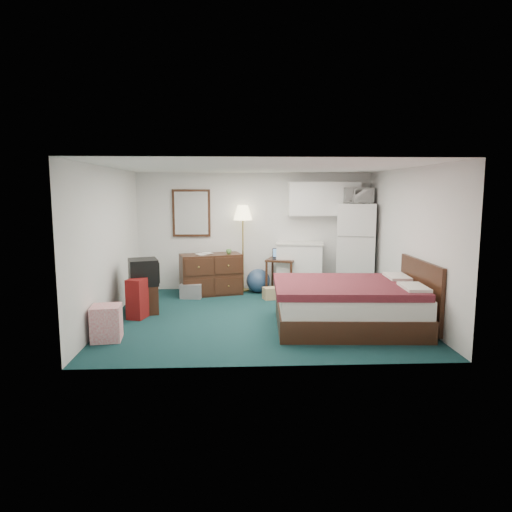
{
  "coord_description": "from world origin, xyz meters",
  "views": [
    {
      "loc": [
        -0.43,
        -7.54,
        2.11
      ],
      "look_at": [
        -0.07,
        0.16,
        1.01
      ],
      "focal_mm": 32.0,
      "sensor_mm": 36.0,
      "label": 1
    }
  ],
  "objects_px": {
    "floor_lamp": "(243,248)",
    "kitchen_counter": "(300,268)",
    "dresser": "(211,274)",
    "bed": "(348,305)",
    "desk": "(281,276)",
    "fridge": "(357,248)",
    "tv_stand": "(143,298)",
    "suitcase": "(138,298)"
  },
  "relations": [
    {
      "from": "dresser",
      "to": "fridge",
      "type": "distance_m",
      "value": 3.1
    },
    {
      "from": "desk",
      "to": "tv_stand",
      "type": "xyz_separation_m",
      "value": [
        -2.58,
        -1.42,
        -0.11
      ]
    },
    {
      "from": "floor_lamp",
      "to": "suitcase",
      "type": "distance_m",
      "value": 2.77
    },
    {
      "from": "floor_lamp",
      "to": "fridge",
      "type": "relative_size",
      "value": 0.98
    },
    {
      "from": "floor_lamp",
      "to": "dresser",
      "type": "bearing_deg",
      "value": -153.52
    },
    {
      "from": "floor_lamp",
      "to": "bed",
      "type": "xyz_separation_m",
      "value": [
        1.58,
        -2.75,
        -0.56
      ]
    },
    {
      "from": "floor_lamp",
      "to": "bed",
      "type": "relative_size",
      "value": 0.83
    },
    {
      "from": "desk",
      "to": "kitchen_counter",
      "type": "bearing_deg",
      "value": 38.97
    },
    {
      "from": "tv_stand",
      "to": "suitcase",
      "type": "bearing_deg",
      "value": -105.14
    },
    {
      "from": "bed",
      "to": "suitcase",
      "type": "bearing_deg",
      "value": 171.32
    },
    {
      "from": "kitchen_counter",
      "to": "tv_stand",
      "type": "distance_m",
      "value": 3.38
    },
    {
      "from": "dresser",
      "to": "floor_lamp",
      "type": "height_order",
      "value": "floor_lamp"
    },
    {
      "from": "floor_lamp",
      "to": "desk",
      "type": "xyz_separation_m",
      "value": [
        0.79,
        -0.29,
        -0.55
      ]
    },
    {
      "from": "dresser",
      "to": "bed",
      "type": "distance_m",
      "value": 3.3
    },
    {
      "from": "tv_stand",
      "to": "suitcase",
      "type": "xyz_separation_m",
      "value": [
        -0.01,
        -0.33,
        0.09
      ]
    },
    {
      "from": "suitcase",
      "to": "dresser",
      "type": "bearing_deg",
      "value": 72.69
    },
    {
      "from": "fridge",
      "to": "tv_stand",
      "type": "bearing_deg",
      "value": -142.11
    },
    {
      "from": "fridge",
      "to": "suitcase",
      "type": "bearing_deg",
      "value": -138.3
    },
    {
      "from": "floor_lamp",
      "to": "desk",
      "type": "distance_m",
      "value": 1.01
    },
    {
      "from": "kitchen_counter",
      "to": "suitcase",
      "type": "distance_m",
      "value": 3.54
    },
    {
      "from": "kitchen_counter",
      "to": "desk",
      "type": "bearing_deg",
      "value": -149.51
    },
    {
      "from": "dresser",
      "to": "floor_lamp",
      "type": "bearing_deg",
      "value": 11.66
    },
    {
      "from": "desk",
      "to": "kitchen_counter",
      "type": "distance_m",
      "value": 0.45
    },
    {
      "from": "bed",
      "to": "desk",
      "type": "bearing_deg",
      "value": 110.95
    },
    {
      "from": "bed",
      "to": "dresser",
      "type": "bearing_deg",
      "value": 136.13
    },
    {
      "from": "floor_lamp",
      "to": "desk",
      "type": "relative_size",
      "value": 2.51
    },
    {
      "from": "tv_stand",
      "to": "suitcase",
      "type": "distance_m",
      "value": 0.34
    },
    {
      "from": "desk",
      "to": "suitcase",
      "type": "bearing_deg",
      "value": -127.43
    },
    {
      "from": "fridge",
      "to": "tv_stand",
      "type": "height_order",
      "value": "fridge"
    },
    {
      "from": "desk",
      "to": "suitcase",
      "type": "xyz_separation_m",
      "value": [
        -2.59,
        -1.75,
        -0.03
      ]
    },
    {
      "from": "desk",
      "to": "bed",
      "type": "bearing_deg",
      "value": -53.72
    },
    {
      "from": "desk",
      "to": "suitcase",
      "type": "relative_size",
      "value": 1.08
    },
    {
      "from": "kitchen_counter",
      "to": "tv_stand",
      "type": "xyz_separation_m",
      "value": [
        -2.98,
        -1.57,
        -0.26
      ]
    },
    {
      "from": "dresser",
      "to": "bed",
      "type": "xyz_separation_m",
      "value": [
        2.25,
        -2.42,
        -0.07
      ]
    },
    {
      "from": "kitchen_counter",
      "to": "bed",
      "type": "distance_m",
      "value": 2.64
    },
    {
      "from": "kitchen_counter",
      "to": "dresser",
      "type": "bearing_deg",
      "value": -164.07
    },
    {
      "from": "kitchen_counter",
      "to": "fridge",
      "type": "bearing_deg",
      "value": 8.61
    },
    {
      "from": "desk",
      "to": "tv_stand",
      "type": "height_order",
      "value": "desk"
    },
    {
      "from": "kitchen_counter",
      "to": "fridge",
      "type": "relative_size",
      "value": 0.55
    },
    {
      "from": "floor_lamp",
      "to": "kitchen_counter",
      "type": "relative_size",
      "value": 1.78
    },
    {
      "from": "kitchen_counter",
      "to": "suitcase",
      "type": "xyz_separation_m",
      "value": [
        -2.99,
        -1.9,
        -0.18
      ]
    },
    {
      "from": "tv_stand",
      "to": "dresser",
      "type": "bearing_deg",
      "value": 37.66
    }
  ]
}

